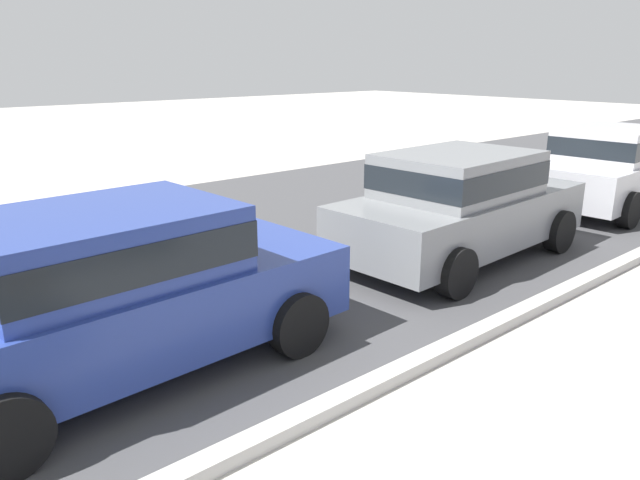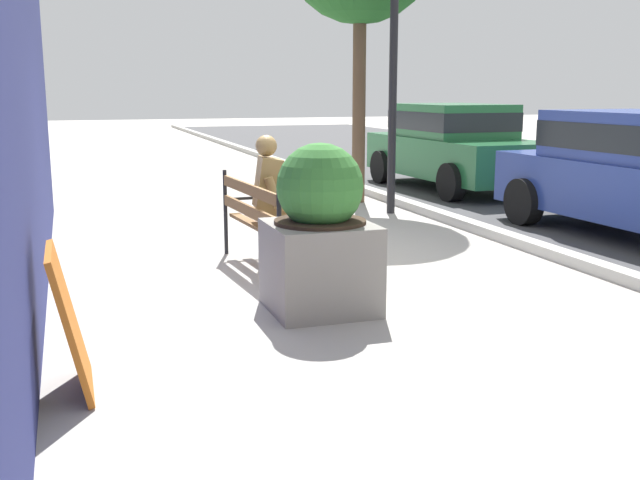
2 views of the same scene
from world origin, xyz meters
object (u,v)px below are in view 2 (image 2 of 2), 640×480
(leaning_signboard, at_px, (70,320))
(concrete_planter, at_px, (320,234))
(park_bench, at_px, (265,217))
(bronze_statue_seated, at_px, (282,203))
(lamp_post, at_px, (394,38))
(parked_car_green, at_px, (454,144))

(leaning_signboard, bearing_deg, concrete_planter, 120.30)
(concrete_planter, bearing_deg, park_bench, -177.26)
(leaning_signboard, bearing_deg, park_bench, 144.84)
(bronze_statue_seated, xyz_separation_m, leaning_signboard, (2.81, -2.13, -0.22))
(lamp_post, bearing_deg, leaning_signboard, -39.26)
(bronze_statue_seated, bearing_deg, parked_car_green, 136.85)
(concrete_planter, height_order, parked_car_green, parked_car_green)
(concrete_planter, distance_m, leaning_signboard, 2.31)
(bronze_statue_seated, distance_m, concrete_planter, 1.66)
(bronze_statue_seated, relative_size, lamp_post, 0.35)
(park_bench, relative_size, leaning_signboard, 2.04)
(park_bench, xyz_separation_m, bronze_statue_seated, (-0.09, 0.21, 0.12))
(park_bench, bearing_deg, leaning_signboard, -35.16)
(concrete_planter, bearing_deg, parked_car_green, 144.05)
(park_bench, xyz_separation_m, lamp_post, (-2.91, 2.69, 2.01))
(concrete_planter, height_order, lamp_post, lamp_post)
(park_bench, distance_m, lamp_post, 4.44)
(lamp_post, bearing_deg, bronze_statue_seated, -41.30)
(park_bench, xyz_separation_m, concrete_planter, (1.56, 0.07, 0.11))
(bronze_statue_seated, height_order, parked_car_green, parked_car_green)
(concrete_planter, xyz_separation_m, leaning_signboard, (1.16, -1.99, -0.20))
(bronze_statue_seated, bearing_deg, park_bench, -66.42)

